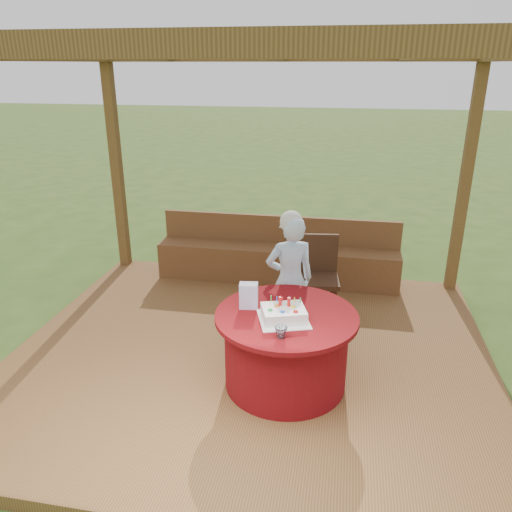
{
  "coord_description": "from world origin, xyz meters",
  "views": [
    {
      "loc": [
        0.8,
        -4.08,
        2.7
      ],
      "look_at": [
        0.0,
        0.25,
        1.0
      ],
      "focal_mm": 35.0,
      "sensor_mm": 36.0,
      "label": 1
    }
  ],
  "objects_px": {
    "birthday_cake": "(284,314)",
    "elderly_woman": "(290,278)",
    "gift_bag": "(249,296)",
    "bench": "(277,260)",
    "drinking_glass": "(281,332)",
    "table": "(286,349)",
    "chair": "(318,272)"
  },
  "relations": [
    {
      "from": "table",
      "to": "elderly_woman",
      "type": "distance_m",
      "value": 0.81
    },
    {
      "from": "chair",
      "to": "drinking_glass",
      "type": "bearing_deg",
      "value": -95.43
    },
    {
      "from": "elderly_woman",
      "to": "birthday_cake",
      "type": "bearing_deg",
      "value": -86.53
    },
    {
      "from": "birthday_cake",
      "to": "gift_bag",
      "type": "bearing_deg",
      "value": 153.23
    },
    {
      "from": "birthday_cake",
      "to": "elderly_woman",
      "type": "bearing_deg",
      "value": 93.47
    },
    {
      "from": "table",
      "to": "birthday_cake",
      "type": "relative_size",
      "value": 2.43
    },
    {
      "from": "bench",
      "to": "table",
      "type": "bearing_deg",
      "value": -79.92
    },
    {
      "from": "gift_bag",
      "to": "table",
      "type": "bearing_deg",
      "value": -18.58
    },
    {
      "from": "birthday_cake",
      "to": "gift_bag",
      "type": "relative_size",
      "value": 2.24
    },
    {
      "from": "table",
      "to": "elderly_woman",
      "type": "bearing_deg",
      "value": 94.92
    },
    {
      "from": "elderly_woman",
      "to": "birthday_cake",
      "type": "xyz_separation_m",
      "value": [
        0.05,
        -0.83,
        0.05
      ]
    },
    {
      "from": "chair",
      "to": "gift_bag",
      "type": "height_order",
      "value": "same"
    },
    {
      "from": "chair",
      "to": "elderly_woman",
      "type": "bearing_deg",
      "value": -110.85
    },
    {
      "from": "gift_bag",
      "to": "birthday_cake",
      "type": "bearing_deg",
      "value": -34.5
    },
    {
      "from": "chair",
      "to": "birthday_cake",
      "type": "relative_size",
      "value": 1.82
    },
    {
      "from": "chair",
      "to": "birthday_cake",
      "type": "height_order",
      "value": "chair"
    },
    {
      "from": "elderly_woman",
      "to": "table",
      "type": "bearing_deg",
      "value": -85.08
    },
    {
      "from": "table",
      "to": "drinking_glass",
      "type": "distance_m",
      "value": 0.53
    },
    {
      "from": "elderly_woman",
      "to": "gift_bag",
      "type": "xyz_separation_m",
      "value": [
        -0.27,
        -0.67,
        0.1
      ]
    },
    {
      "from": "elderly_woman",
      "to": "gift_bag",
      "type": "relative_size",
      "value": 6.13
    },
    {
      "from": "bench",
      "to": "elderly_woman",
      "type": "relative_size",
      "value": 2.25
    },
    {
      "from": "chair",
      "to": "table",
      "type": "bearing_deg",
      "value": -97.15
    },
    {
      "from": "chair",
      "to": "elderly_woman",
      "type": "xyz_separation_m",
      "value": [
        -0.23,
        -0.61,
        0.18
      ]
    },
    {
      "from": "table",
      "to": "birthday_cake",
      "type": "distance_m",
      "value": 0.39
    },
    {
      "from": "gift_bag",
      "to": "drinking_glass",
      "type": "relative_size",
      "value": 2.3
    },
    {
      "from": "drinking_glass",
      "to": "bench",
      "type": "bearing_deg",
      "value": 98.72
    },
    {
      "from": "bench",
      "to": "drinking_glass",
      "type": "height_order",
      "value": "bench"
    },
    {
      "from": "bench",
      "to": "gift_bag",
      "type": "bearing_deg",
      "value": -88.44
    },
    {
      "from": "gift_bag",
      "to": "drinking_glass",
      "type": "distance_m",
      "value": 0.56
    },
    {
      "from": "gift_bag",
      "to": "chair",
      "type": "bearing_deg",
      "value": 61.0
    },
    {
      "from": "gift_bag",
      "to": "elderly_woman",
      "type": "bearing_deg",
      "value": 60.62
    },
    {
      "from": "drinking_glass",
      "to": "gift_bag",
      "type": "bearing_deg",
      "value": 127.22
    }
  ]
}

